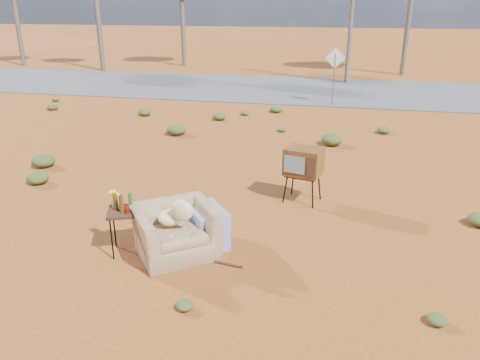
# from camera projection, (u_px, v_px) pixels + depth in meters

# --- Properties ---
(ground) EXTENTS (140.00, 140.00, 0.00)m
(ground) POSITION_uv_depth(u_px,v_px,m) (216.00, 247.00, 7.79)
(ground) COLOR #99551E
(ground) RESTS_ON ground
(highway) EXTENTS (140.00, 7.00, 0.04)m
(highway) POSITION_uv_depth(u_px,v_px,m) (301.00, 90.00, 21.46)
(highway) COLOR #565659
(highway) RESTS_ON ground
(dirt_mound) EXTENTS (26.00, 18.00, 2.00)m
(dirt_mound) POSITION_uv_depth(u_px,v_px,m) (6.00, 44.00, 44.80)
(dirt_mound) COLOR #9A5625
(dirt_mound) RESTS_ON ground
(armchair) EXTENTS (1.58, 1.62, 1.09)m
(armchair) POSITION_uv_depth(u_px,v_px,m) (181.00, 223.00, 7.47)
(armchair) COLOR #947050
(armchair) RESTS_ON ground
(tv_unit) EXTENTS (0.81, 0.71, 1.13)m
(tv_unit) POSITION_uv_depth(u_px,v_px,m) (304.00, 162.00, 9.28)
(tv_unit) COLOR black
(tv_unit) RESTS_ON ground
(side_table) EXTENTS (0.67, 0.67, 1.04)m
(side_table) POSITION_uv_depth(u_px,v_px,m) (122.00, 208.00, 7.40)
(side_table) COLOR #382214
(side_table) RESTS_ON ground
(rusty_bar) EXTENTS (1.65, 0.30, 0.04)m
(rusty_bar) POSITION_uv_depth(u_px,v_px,m) (194.00, 257.00, 7.44)
(rusty_bar) COLOR #4D2714
(rusty_bar) RESTS_ON ground
(road_sign) EXTENTS (0.78, 0.06, 2.19)m
(road_sign) POSITION_uv_depth(u_px,v_px,m) (335.00, 66.00, 17.89)
(road_sign) COLOR brown
(road_sign) RESTS_ON ground
(scrub_patch) EXTENTS (17.49, 8.07, 0.33)m
(scrub_patch) POSITION_uv_depth(u_px,v_px,m) (229.00, 156.00, 11.92)
(scrub_patch) COLOR #424C21
(scrub_patch) RESTS_ON ground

